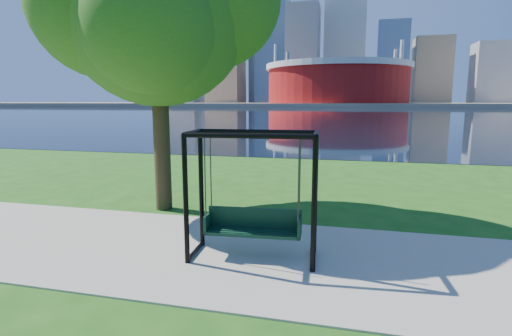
% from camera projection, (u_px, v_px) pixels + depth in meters
% --- Properties ---
extents(ground, '(900.00, 900.00, 0.00)m').
position_uv_depth(ground, '(243.00, 245.00, 7.72)').
color(ground, '#1E5114').
rests_on(ground, ground).
extents(path, '(120.00, 4.00, 0.03)m').
position_uv_depth(path, '(235.00, 254.00, 7.24)').
color(path, '#9E937F').
rests_on(path, ground).
extents(river, '(900.00, 180.00, 0.02)m').
position_uv_depth(river, '(349.00, 112.00, 105.28)').
color(river, black).
rests_on(river, ground).
extents(far_bank, '(900.00, 228.00, 2.00)m').
position_uv_depth(far_bank, '(355.00, 104.00, 300.25)').
color(far_bank, '#937F60').
rests_on(far_bank, ground).
extents(stadium, '(83.00, 83.00, 32.00)m').
position_uv_depth(stadium, '(337.00, 82.00, 232.58)').
color(stadium, maroon).
rests_on(stadium, far_bank).
extents(skyline, '(392.00, 66.00, 96.50)m').
position_uv_depth(skyline, '(351.00, 58.00, 308.37)').
color(skyline, gray).
rests_on(skyline, far_bank).
extents(swing, '(2.27, 1.13, 2.25)m').
position_uv_depth(swing, '(253.00, 198.00, 6.91)').
color(swing, black).
rests_on(swing, ground).
extents(park_tree, '(5.79, 5.23, 7.19)m').
position_uv_depth(park_tree, '(156.00, 7.00, 9.59)').
color(park_tree, '#2E2514').
rests_on(park_tree, ground).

